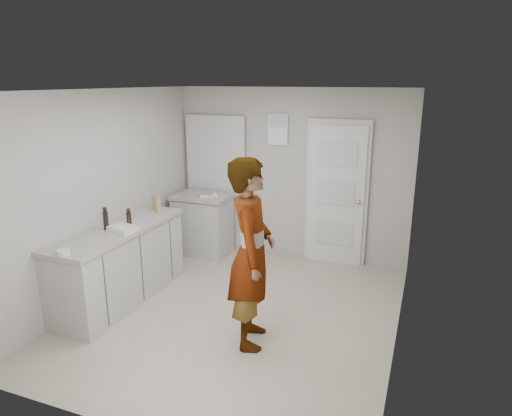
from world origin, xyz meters
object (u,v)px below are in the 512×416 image
at_px(cake_mix_box, 156,203).
at_px(baking_dish, 123,229).
at_px(oil_cruet_a, 129,218).
at_px(spice_jar, 159,210).
at_px(oil_cruet_b, 106,219).
at_px(egg_bowl, 63,252).
at_px(person, 251,254).

distance_m(cake_mix_box, baking_dish, 0.89).
height_order(oil_cruet_a, baking_dish, oil_cruet_a).
height_order(spice_jar, oil_cruet_b, oil_cruet_b).
distance_m(oil_cruet_a, oil_cruet_b, 0.26).
xyz_separation_m(cake_mix_box, egg_bowl, (0.02, -1.70, -0.08)).
distance_m(person, egg_bowl, 1.87).
relative_size(cake_mix_box, egg_bowl, 1.52).
bearing_deg(cake_mix_box, oil_cruet_a, -58.96).
relative_size(oil_cruet_a, baking_dish, 0.66).
bearing_deg(oil_cruet_a, cake_mix_box, 98.20).
bearing_deg(cake_mix_box, baking_dish, -59.39).
height_order(person, egg_bowl, person).
bearing_deg(spice_jar, person, -30.58).
bearing_deg(egg_bowl, baking_dish, 83.48).
relative_size(person, cake_mix_box, 9.50).
bearing_deg(oil_cruet_a, egg_bowl, -94.79).
relative_size(person, spice_jar, 26.28).
bearing_deg(baking_dish, egg_bowl, -96.52).
height_order(oil_cruet_b, egg_bowl, oil_cruet_b).
bearing_deg(oil_cruet_a, person, -11.73).
relative_size(baking_dish, egg_bowl, 2.65).
relative_size(oil_cruet_a, egg_bowl, 1.75).
bearing_deg(spice_jar, oil_cruet_a, -88.21).
bearing_deg(cake_mix_box, oil_cruet_b, -73.27).
relative_size(spice_jar, baking_dish, 0.21).
relative_size(person, oil_cruet_a, 8.25).
xyz_separation_m(oil_cruet_a, egg_bowl, (-0.08, -0.97, -0.08)).
xyz_separation_m(oil_cruet_a, oil_cruet_b, (-0.20, -0.16, 0.02)).
xyz_separation_m(spice_jar, oil_cruet_b, (-0.18, -0.82, 0.09)).
height_order(cake_mix_box, oil_cruet_b, oil_cruet_b).
relative_size(cake_mix_box, baking_dish, 0.57).
bearing_deg(spice_jar, egg_bowl, -92.14).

